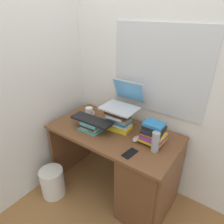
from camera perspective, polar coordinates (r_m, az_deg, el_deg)
ground_plane at (r=2.43m, az=0.35°, el=-20.21°), size 6.00×6.00×0.00m
wall_back at (r=2.01m, az=6.76°, el=13.02°), size 6.00×0.06×2.60m
wall_left at (r=2.20m, az=-15.55°, el=13.44°), size 0.05×6.00×2.60m
desk at (r=2.01m, az=7.50°, el=-16.52°), size 1.25×0.65×0.74m
book_stack_tall at (r=1.94m, az=1.96°, el=-1.89°), size 0.25×0.19×0.21m
book_stack_keyboard_riser at (r=1.97m, az=-5.63°, el=-3.73°), size 0.22×0.20×0.09m
book_stack_side at (r=1.78m, az=11.52°, el=-5.95°), size 0.22×0.20×0.20m
laptop at (r=1.92m, az=3.24°, el=3.15°), size 0.33×0.33×0.24m
keyboard at (r=1.94m, az=-5.76°, el=-2.27°), size 0.42×0.15×0.02m
computer_mouse at (r=1.82m, az=6.92°, el=-7.49°), size 0.06×0.10×0.04m
mug at (r=2.21m, az=-6.40°, el=0.06°), size 0.12×0.08×0.10m
water_bottle at (r=1.69m, az=12.11°, el=-8.20°), size 0.06×0.06×0.18m
cell_phone at (r=1.68m, az=5.07°, el=-11.46°), size 0.08×0.14×0.01m
wastebasket at (r=2.34m, az=-16.36°, el=-18.40°), size 0.24×0.24×0.31m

